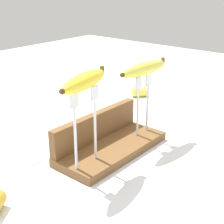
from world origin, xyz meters
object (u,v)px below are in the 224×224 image
banana_raised_left (84,81)px  fork_fallen_near (66,149)px  banana_raised_right (144,69)px  fork_stand_left (85,121)px  fork_stand_right (143,99)px  banana_chunk_near (139,92)px

banana_raised_left → fork_fallen_near: size_ratio=0.97×
banana_raised_right → fork_stand_left: bearing=-180.0°
fork_fallen_near → fork_stand_left: bearing=-109.5°
fork_stand_right → banana_chunk_near: 0.43m
fork_stand_left → banana_raised_right: 0.26m
fork_fallen_near → fork_stand_right: bearing=-32.2°
fork_stand_left → banana_raised_right: size_ratio=1.01×
banana_raised_left → banana_chunk_near: size_ratio=2.69×
banana_raised_left → banana_chunk_near: 0.66m
fork_stand_left → banana_raised_left: size_ratio=1.06×
banana_raised_right → fork_fallen_near: (-0.20, 0.13, -0.22)m
banana_raised_left → banana_raised_right: banana_raised_left is taller
fork_stand_right → banana_raised_left: bearing=-180.0°
fork_stand_left → fork_fallen_near: 0.19m
banana_raised_right → banana_raised_left: bearing=-180.0°
fork_stand_right → banana_raised_left: 0.27m
fork_stand_right → fork_fallen_near: (-0.20, 0.13, -0.13)m
fork_stand_right → fork_stand_left: bearing=180.0°
banana_raised_right → fork_fallen_near: size_ratio=1.02×
banana_raised_left → fork_stand_right: bearing=0.0°
banana_chunk_near → fork_stand_right: bearing=-143.2°
banana_raised_right → fork_stand_right: bearing=-3.8°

